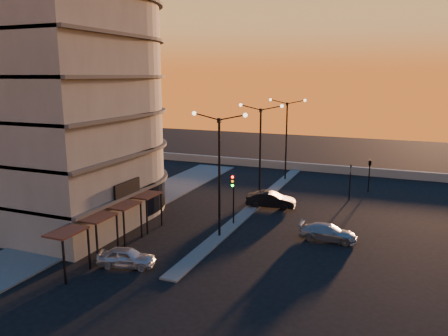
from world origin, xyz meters
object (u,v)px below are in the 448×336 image
traffic_light_main (233,191)px  car_sedan (271,200)px  car_wagon (328,232)px  streetlamp_mid (260,145)px  car_hatchback (126,257)px

traffic_light_main → car_sedan: traffic_light_main is taller
car_wagon → streetlamp_mid: bearing=44.4°
traffic_light_main → streetlamp_mid: bearing=90.0°
car_sedan → car_wagon: 8.97m
car_hatchback → car_sedan: car_sedan is taller
traffic_light_main → car_sedan: size_ratio=0.94×
car_sedan → streetlamp_mid: bearing=44.1°
streetlamp_mid → traffic_light_main: size_ratio=2.24×
car_sedan → car_hatchback: bearing=155.4°
streetlamp_mid → car_sedan: streetlamp_mid is taller
car_wagon → car_sedan: bearing=43.2°
car_sedan → car_wagon: size_ratio=1.06×
traffic_light_main → car_wagon: 8.12m
car_hatchback → traffic_light_main: bearing=-33.5°
streetlamp_mid → car_wagon: streetlamp_mid is taller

